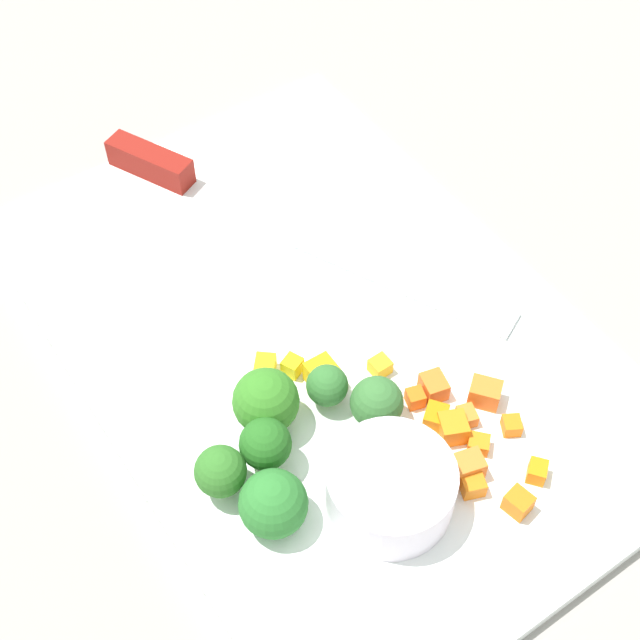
{
  "coord_description": "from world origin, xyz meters",
  "views": [
    {
      "loc": [
        -0.31,
        0.21,
        0.5
      ],
      "look_at": [
        0.0,
        0.0,
        0.02
      ],
      "focal_mm": 50.63,
      "sensor_mm": 36.0,
      "label": 1
    }
  ],
  "objects": [
    {
      "name": "broccoli_floret_4",
      "position": [
        -0.05,
        0.03,
        0.03
      ],
      "size": [
        0.03,
        0.03,
        0.03
      ],
      "color": "#84AE5B",
      "rests_on": "cutting_board"
    },
    {
      "name": "carrot_dice_2",
      "position": [
        -0.15,
        -0.01,
        0.02
      ],
      "size": [
        0.02,
        0.02,
        0.01
      ],
      "primitive_type": "cube",
      "rotation": [
        0.0,
        0.0,
        2.77
      ],
      "color": "orange",
      "rests_on": "cutting_board"
    },
    {
      "name": "carrot_dice_5",
      "position": [
        -0.08,
        0.01,
        0.02
      ],
      "size": [
        0.02,
        0.02,
        0.01
      ],
      "primitive_type": "cube",
      "rotation": [
        0.0,
        0.0,
        0.96
      ],
      "color": "orange",
      "rests_on": "cutting_board"
    },
    {
      "name": "cutting_board",
      "position": [
        0.0,
        0.0,
        0.01
      ],
      "size": [
        0.47,
        0.32,
        0.01
      ],
      "primitive_type": "cube",
      "color": "white",
      "rests_on": "ground_plane"
    },
    {
      "name": "pepper_dice_0",
      "position": [
        -0.02,
        0.04,
        0.02
      ],
      "size": [
        0.02,
        0.02,
        0.01
      ],
      "primitive_type": "cube",
      "rotation": [
        0.0,
        0.0,
        1.99
      ],
      "color": "yellow",
      "rests_on": "cutting_board"
    },
    {
      "name": "carrot_dice_8",
      "position": [
        -0.1,
        -0.02,
        0.02
      ],
      "size": [
        0.02,
        0.02,
        0.01
      ],
      "primitive_type": "cube",
      "rotation": [
        0.0,
        0.0,
        2.22
      ],
      "color": "orange",
      "rests_on": "cutting_board"
    },
    {
      "name": "carrot_dice_9",
      "position": [
        -0.13,
        -0.05,
        0.02
      ],
      "size": [
        0.02,
        0.02,
        0.01
      ],
      "primitive_type": "cube",
      "rotation": [
        0.0,
        0.0,
        1.05
      ],
      "color": "orange",
      "rests_on": "cutting_board"
    },
    {
      "name": "chef_knife",
      "position": [
        0.14,
        -0.01,
        0.02
      ],
      "size": [
        0.32,
        0.17,
        0.02
      ],
      "rotation": [
        0.0,
        0.0,
        3.59
      ],
      "color": "silver",
      "rests_on": "cutting_board"
    },
    {
      "name": "carrot_dice_10",
      "position": [
        -0.08,
        -0.03,
        0.02
      ],
      "size": [
        0.02,
        0.02,
        0.01
      ],
      "primitive_type": "cube",
      "rotation": [
        0.0,
        0.0,
        2.91
      ],
      "color": "orange",
      "rests_on": "cutting_board"
    },
    {
      "name": "carrot_dice_0",
      "position": [
        -0.12,
        -0.02,
        0.02
      ],
      "size": [
        0.02,
        0.02,
        0.02
      ],
      "primitive_type": "cube",
      "rotation": [
        0.0,
        0.0,
        2.72
      ],
      "color": "orange",
      "rests_on": "cutting_board"
    },
    {
      "name": "pepper_dice_3",
      "position": [
        -0.04,
        0.02,
        0.02
      ],
      "size": [
        0.02,
        0.02,
        0.02
      ],
      "primitive_type": "cube",
      "rotation": [
        0.0,
        0.0,
        1.56
      ],
      "color": "yellow",
      "rests_on": "cutting_board"
    },
    {
      "name": "pepper_dice_2",
      "position": [
        -0.01,
        0.05,
        0.02
      ],
      "size": [
        0.02,
        0.02,
        0.01
      ],
      "primitive_type": "cube",
      "rotation": [
        0.0,
        0.0,
        2.44
      ],
      "color": "yellow",
      "rests_on": "cutting_board"
    },
    {
      "name": "carrot_dice_3",
      "position": [
        -0.14,
        -0.01,
        0.02
      ],
      "size": [
        0.02,
        0.02,
        0.02
      ],
      "primitive_type": "cube",
      "rotation": [
        0.0,
        0.0,
        1.31
      ],
      "color": "orange",
      "rests_on": "cutting_board"
    },
    {
      "name": "broccoli_floret_1",
      "position": [
        -0.07,
        0.09,
        0.04
      ],
      "size": [
        0.03,
        0.03,
        0.04
      ],
      "color": "#96B359",
      "rests_on": "cutting_board"
    },
    {
      "name": "broccoli_floret_3",
      "position": [
        -0.1,
        0.1,
        0.03
      ],
      "size": [
        0.04,
        0.04,
        0.04
      ],
      "color": "#90B466",
      "rests_on": "cutting_board"
    },
    {
      "name": "prep_bowl",
      "position": [
        -0.13,
        0.04,
        0.03
      ],
      "size": [
        0.08,
        0.08,
        0.04
      ],
      "primitive_type": "cylinder",
      "color": "white",
      "rests_on": "cutting_board"
    },
    {
      "name": "pepper_dice_1",
      "position": [
        -0.05,
        -0.01,
        0.02
      ],
      "size": [
        0.01,
        0.01,
        0.01
      ],
      "primitive_type": "cube",
      "rotation": [
        0.0,
        0.0,
        1.6
      ],
      "color": "yellow",
      "rests_on": "cutting_board"
    },
    {
      "name": "carrot_dice_1",
      "position": [
        -0.08,
        -0.02,
        0.02
      ],
      "size": [
        0.01,
        0.01,
        0.01
      ],
      "primitive_type": "cube",
      "rotation": [
        0.0,
        0.0,
        2.85
      ],
      "color": "orange",
      "rests_on": "cutting_board"
    },
    {
      "name": "carrot_dice_11",
      "position": [
        -0.13,
        -0.03,
        0.02
      ],
      "size": [
        0.02,
        0.02,
        0.01
      ],
      "primitive_type": "cube",
      "rotation": [
        0.0,
        0.0,
        2.32
      ],
      "color": "orange",
      "rests_on": "cutting_board"
    },
    {
      "name": "carrot_dice_7",
      "position": [
        -0.11,
        -0.05,
        0.02
      ],
      "size": [
        0.03,
        0.02,
        0.02
      ],
      "primitive_type": "cube",
      "rotation": [
        0.0,
        0.0,
        2.23
      ],
      "color": "orange",
      "rests_on": "cutting_board"
    },
    {
      "name": "broccoli_floret_0",
      "position": [
        -0.04,
        0.07,
        0.03
      ],
      "size": [
        0.04,
        0.04,
        0.04
      ],
      "color": "#8AC156",
      "rests_on": "cutting_board"
    },
    {
      "name": "carrot_dice_4",
      "position": [
        -0.18,
        -0.02,
        0.02
      ],
      "size": [
        0.02,
        0.02,
        0.01
      ],
      "primitive_type": "cube",
      "rotation": [
        0.0,
        0.0,
        0.2
      ],
      "color": "orange",
      "rests_on": "cutting_board"
    },
    {
      "name": "broccoli_floret_2",
      "position": [
        -0.08,
        0.01,
        0.03
      ],
      "size": [
        0.03,
        0.03,
        0.04
      ],
      "color": "#88AB6B",
      "rests_on": "cutting_board"
    },
    {
      "name": "ground_plane",
      "position": [
        0.0,
        0.0,
        0.0
      ],
      "size": [
        4.0,
        4.0,
        0.0
      ],
      "primitive_type": "plane",
      "color": "gray"
    },
    {
      "name": "carrot_dice_12",
      "position": [
        -0.11,
        -0.04,
        0.02
      ],
      "size": [
        0.02,
        0.01,
        0.01
      ],
      "primitive_type": "cube",
      "rotation": [
        0.0,
        0.0,
        1.27
      ],
      "color": "orange",
      "rests_on": "cutting_board"
    },
    {
      "name": "broccoli_floret_5",
      "position": [
        -0.07,
        0.12,
        0.03
      ],
      "size": [
        0.03,
        0.03,
        0.04
      ],
      "color": "#80B167",
      "rests_on": "cutting_board"
    },
    {
      "name": "carrot_dice_6",
      "position": [
        -0.17,
        -0.04,
        0.02
      ],
      "size": [
        0.02,
        0.02,
        0.01
      ],
      "primitive_type": "cube",
      "rotation": [
        0.0,
        0.0,
        0.68
      ],
      "color": "orange",
      "rests_on": "cutting_board"
    }
  ]
}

